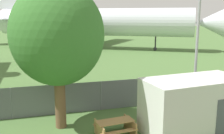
% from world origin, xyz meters
% --- Properties ---
extents(perimeter_fence, '(56.07, 0.07, 1.79)m').
position_xyz_m(perimeter_fence, '(-0.00, 9.87, 0.89)').
color(perimeter_fence, slate).
rests_on(perimeter_fence, ground).
extents(airplane, '(39.98, 32.28, 13.57)m').
position_xyz_m(airplane, '(5.09, 39.76, 4.46)').
color(airplane, silver).
rests_on(airplane, ground).
extents(portable_cabin, '(5.18, 2.84, 2.70)m').
position_xyz_m(portable_cabin, '(3.63, 5.68, 1.35)').
color(portable_cabin, silver).
rests_on(portable_cabin, ground).
extents(picnic_bench_near_cabin, '(1.91, 1.57, 0.76)m').
position_xyz_m(picnic_bench_near_cabin, '(-0.19, 6.29, 0.48)').
color(picnic_bench_near_cabin, '#A37A47').
rests_on(picnic_bench_near_cabin, ground).
extents(tree_near_hangar, '(3.99, 3.99, 6.70)m').
position_xyz_m(tree_near_hangar, '(-2.61, 13.18, 4.48)').
color(tree_near_hangar, brown).
rests_on(tree_near_hangar, ground).
extents(tree_far_right, '(4.53, 4.53, 7.24)m').
position_xyz_m(tree_far_right, '(-2.58, 8.01, 4.72)').
color(tree_far_right, brown).
rests_on(tree_far_right, ground).
extents(light_mast, '(0.44, 0.44, 8.17)m').
position_xyz_m(light_mast, '(5.61, 8.68, 4.96)').
color(light_mast, '#99999E').
rests_on(light_mast, ground).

